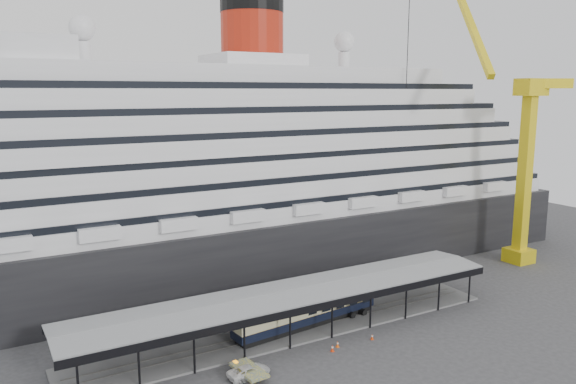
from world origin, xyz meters
The scene contains 9 objects.
ground centered at (0.00, 0.00, 0.00)m, with size 200.00×200.00×0.00m, color #343436.
cruise_ship centered at (0.05, 32.00, 18.35)m, with size 130.00×30.00×43.90m.
platform_canopy centered at (0.00, 5.00, 2.36)m, with size 56.00×9.18×5.30m.
crane_yellow centered at (47.06, 10.54, 19.96)m, with size 23.83×18.78×47.60m.
port_truck centered at (-9.86, -2.65, 0.64)m, with size 2.12×4.60×1.28m, color silver.
pullman_carriage centered at (1.90, 5.00, 2.48)m, with size 20.79×4.92×20.25m.
traffic_cone_left centered at (0.93, -2.10, 0.40)m, with size 0.44×0.44×0.80m.
traffic_cone_mid centered at (2.07, -1.49, 0.37)m, with size 0.38×0.38×0.75m.
traffic_cone_right centered at (6.79, -1.88, 0.35)m, with size 0.44×0.44×0.71m.
Camera 1 is at (-33.03, -51.27, 29.18)m, focal length 35.00 mm.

